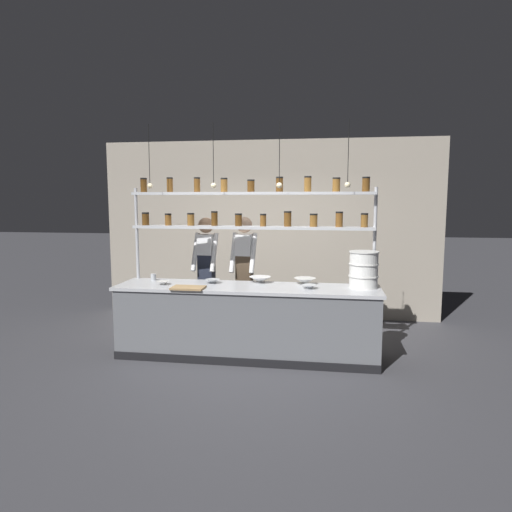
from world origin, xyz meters
name	(u,v)px	position (x,y,z in m)	size (l,w,h in m)	color
ground_plane	(247,356)	(0.00, 0.00, 0.00)	(40.00, 40.00, 0.00)	#3D3D42
back_wall	(268,229)	(0.00, 2.14, 1.50)	(5.75, 0.12, 3.00)	#9E9384
prep_counter	(247,321)	(0.00, 0.00, 0.46)	(3.35, 0.76, 0.92)	slate
spice_shelf_unit	(252,213)	(0.02, 0.33, 1.83)	(3.23, 0.28, 2.31)	#B7BABF
chef_left	(206,268)	(-0.74, 0.79, 1.02)	(0.38, 0.32, 1.75)	black
chef_center	(244,269)	(-0.16, 0.69, 1.03)	(0.38, 0.32, 1.77)	black
container_stack	(364,269)	(1.45, 0.13, 1.15)	(0.37, 0.37, 0.46)	white
cutting_board	(188,288)	(-0.68, -0.28, 0.93)	(0.40, 0.26, 0.02)	#A88456
prep_bowl_near_left	(213,281)	(-0.48, 0.13, 0.95)	(0.19, 0.19, 0.05)	#B2B7BC
prep_bowl_center_front	(309,287)	(0.79, -0.05, 0.94)	(0.18, 0.18, 0.05)	silver
prep_bowl_center_back	(305,281)	(0.72, 0.27, 0.96)	(0.28, 0.28, 0.08)	silver
prep_bowl_near_right	(163,283)	(-1.09, -0.07, 0.94)	(0.16, 0.16, 0.04)	silver
prep_bowl_far_left	(260,280)	(0.13, 0.28, 0.96)	(0.29, 0.29, 0.08)	white
serving_cup_front	(153,277)	(-1.33, 0.22, 0.96)	(0.07, 0.07, 0.09)	#B2B7BC
pendant_light_row	(246,182)	(-0.01, 0.00, 2.23)	(2.55, 0.07, 0.80)	black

